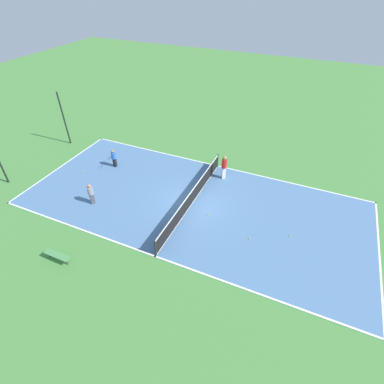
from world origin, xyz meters
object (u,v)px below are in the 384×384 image
(tennis_ball_near_net, at_px, (82,171))
(player_near_blue, at_px, (114,157))
(tennis_ball_midcourt, at_px, (209,214))
(bench, at_px, (57,255))
(player_coach_red, at_px, (224,166))
(tennis_ball_left_sideline, at_px, (290,236))
(tennis_net, at_px, (192,196))
(player_baseline_gray, at_px, (91,193))
(tennis_ball_far_baseline, at_px, (249,238))
(fence_post_back_right, at_px, (64,119))

(tennis_ball_near_net, bearing_deg, player_near_blue, -48.91)
(player_near_blue, bearing_deg, tennis_ball_midcourt, 65.18)
(bench, relative_size, player_near_blue, 1.09)
(bench, xyz_separation_m, player_coach_red, (10.43, -5.31, 0.67))
(player_coach_red, distance_m, tennis_ball_left_sideline, 6.64)
(tennis_net, height_order, player_coach_red, player_coach_red)
(tennis_ball_left_sideline, bearing_deg, tennis_ball_midcourt, 92.44)
(player_baseline_gray, distance_m, tennis_ball_far_baseline, 10.00)
(player_coach_red, relative_size, tennis_ball_left_sideline, 26.34)
(tennis_net, xyz_separation_m, player_near_blue, (1.60, 7.00, 0.24))
(tennis_ball_left_sideline, distance_m, fence_post_back_right, 19.32)
(tennis_net, xyz_separation_m, tennis_ball_midcourt, (-0.63, -1.39, -0.50))
(tennis_net, relative_size, tennis_ball_left_sideline, 138.56)
(tennis_ball_near_net, relative_size, fence_post_back_right, 0.02)
(player_coach_red, xyz_separation_m, tennis_ball_near_net, (-3.40, 9.71, -1.00))
(tennis_ball_left_sideline, relative_size, tennis_ball_near_net, 1.00)
(tennis_ball_far_baseline, height_order, fence_post_back_right, fence_post_back_right)
(tennis_ball_left_sideline, height_order, tennis_ball_far_baseline, same)
(tennis_net, height_order, tennis_ball_left_sideline, tennis_net)
(bench, distance_m, fence_post_back_right, 13.16)
(player_near_blue, bearing_deg, tennis_net, 67.17)
(tennis_net, distance_m, tennis_ball_midcourt, 1.61)
(player_near_blue, xyz_separation_m, tennis_ball_left_sideline, (-2.02, -13.23, -0.74))
(tennis_ball_near_net, bearing_deg, fence_post_back_right, 51.38)
(bench, height_order, tennis_ball_near_net, bench)
(bench, bearing_deg, fence_post_back_right, -50.79)
(player_coach_red, relative_size, tennis_ball_far_baseline, 26.34)
(bench, distance_m, tennis_ball_near_net, 8.30)
(player_baseline_gray, xyz_separation_m, fence_post_back_right, (5.65, 6.89, 1.35))
(bench, xyz_separation_m, tennis_ball_midcourt, (6.37, -5.80, -0.33))
(bench, xyz_separation_m, tennis_ball_near_net, (7.03, 4.40, -0.33))
(tennis_ball_left_sideline, xyz_separation_m, fence_post_back_right, (3.53, 18.87, 2.12))
(player_baseline_gray, bearing_deg, tennis_ball_near_net, -94.74)
(player_near_blue, xyz_separation_m, tennis_ball_midcourt, (-2.23, -8.40, -0.74))
(player_coach_red, xyz_separation_m, tennis_ball_far_baseline, (-4.98, -3.25, -1.00))
(player_coach_red, bearing_deg, tennis_net, -143.57)
(bench, relative_size, tennis_ball_far_baseline, 22.15)
(fence_post_back_right, bearing_deg, tennis_net, -103.79)
(tennis_ball_midcourt, xyz_separation_m, tennis_ball_far_baseline, (-0.92, -2.77, 0.00))
(tennis_net, bearing_deg, tennis_ball_left_sideline, -93.88)
(player_near_blue, bearing_deg, player_coach_red, 93.05)
(player_coach_red, bearing_deg, fence_post_back_right, 142.64)
(player_baseline_gray, relative_size, fence_post_back_right, 0.33)
(tennis_ball_midcourt, height_order, tennis_ball_far_baseline, same)
(player_near_blue, relative_size, player_coach_red, 0.77)
(player_coach_red, bearing_deg, bench, -155.74)
(player_near_blue, xyz_separation_m, tennis_ball_near_net, (-1.57, 1.80, -0.74))
(tennis_net, height_order, fence_post_back_right, fence_post_back_right)
(player_coach_red, height_order, tennis_ball_far_baseline, player_coach_red)
(tennis_ball_left_sideline, bearing_deg, bench, 121.75)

